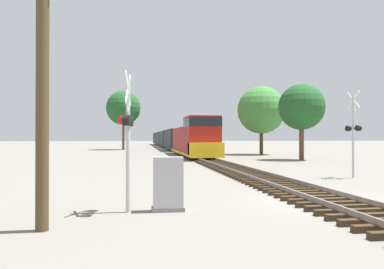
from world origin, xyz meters
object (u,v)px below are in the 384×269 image
(freight_train, at_px, (169,139))
(crossing_signal_near, at_px, (127,127))
(tree_far_right, at_px, (301,107))
(crossing_signal_far, at_px, (353,130))
(relay_cabinet, at_px, (168,184))
(tree_mid_background, at_px, (261,110))
(tree_deep_background, at_px, (123,108))
(utility_pole, at_px, (43,58))

(freight_train, relative_size, crossing_signal_near, 21.61)
(crossing_signal_near, distance_m, tree_far_right, 27.36)
(tree_far_right, bearing_deg, crossing_signal_far, -104.91)
(crossing_signal_far, bearing_deg, tree_far_right, -26.53)
(crossing_signal_far, height_order, relay_cabinet, crossing_signal_far)
(crossing_signal_near, distance_m, tree_mid_background, 36.90)
(freight_train, bearing_deg, tree_far_right, -77.47)
(relay_cabinet, xyz_separation_m, tree_far_right, (14.31, 22.40, 4.18))
(tree_deep_background, bearing_deg, crossing_signal_far, -73.74)
(crossing_signal_near, distance_m, relay_cabinet, 2.03)
(relay_cabinet, bearing_deg, tree_deep_background, 93.57)
(crossing_signal_far, xyz_separation_m, tree_far_right, (4.01, 15.06, 2.44))
(tree_far_right, height_order, tree_mid_background, tree_mid_background)
(freight_train, height_order, crossing_signal_near, freight_train)
(utility_pole, bearing_deg, relay_cabinet, 31.95)
(tree_far_right, distance_m, tree_mid_background, 11.04)
(relay_cabinet, xyz_separation_m, utility_pole, (-3.02, -1.88, 3.17))
(tree_far_right, bearing_deg, relay_cabinet, -122.57)
(relay_cabinet, relative_size, tree_far_right, 0.22)
(tree_deep_background, bearing_deg, freight_train, 47.03)
(crossing_signal_far, relative_size, utility_pole, 0.60)
(tree_deep_background, bearing_deg, crossing_signal_near, -87.67)
(crossing_signal_far, bearing_deg, crossing_signal_near, 111.05)
(crossing_signal_far, relative_size, tree_mid_background, 0.54)
(crossing_signal_near, height_order, tree_deep_background, tree_deep_background)
(freight_train, distance_m, crossing_signal_near, 63.78)
(crossing_signal_near, xyz_separation_m, crossing_signal_far, (11.47, 7.35, 0.09))
(tree_mid_background, bearing_deg, tree_far_right, -89.04)
(crossing_signal_far, bearing_deg, tree_mid_background, -19.96)
(freight_train, xyz_separation_m, crossing_signal_near, (-6.36, -63.46, 0.62))
(freight_train, height_order, tree_deep_background, tree_deep_background)
(utility_pole, xyz_separation_m, tree_mid_background, (17.14, 35.31, 1.53))
(freight_train, relative_size, crossing_signal_far, 18.93)
(crossing_signal_near, relative_size, relay_cabinet, 2.55)
(crossing_signal_near, bearing_deg, freight_train, -178.82)
(crossing_signal_far, relative_size, relay_cabinet, 2.91)
(crossing_signal_near, bearing_deg, tree_far_right, 152.27)
(crossing_signal_near, height_order, relay_cabinet, crossing_signal_near)
(crossing_signal_far, xyz_separation_m, tree_mid_background, (3.83, 26.09, 2.96))
(utility_pole, xyz_separation_m, tree_deep_background, (-0.36, 56.13, 3.21))
(utility_pole, distance_m, tree_mid_background, 39.28)
(relay_cabinet, bearing_deg, crossing_signal_near, -179.37)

